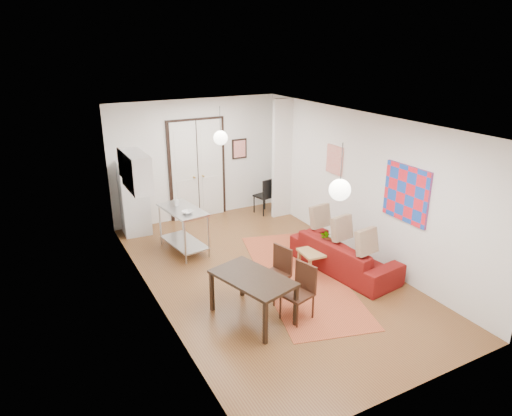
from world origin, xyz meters
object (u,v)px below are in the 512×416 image
dining_chair_far (294,287)px  dining_table (253,281)px  sofa (344,255)px  coffee_table (324,252)px  fridge (134,198)px  kitchen_counter (183,224)px  black_side_chair (263,192)px  dining_chair_near (272,268)px

dining_chair_far → dining_table: bearing=-129.3°
sofa → coffee_table: 0.39m
sofa → dining_chair_far: bearing=109.2°
fridge → kitchen_counter: bearing=-62.5°
kitchen_counter → black_side_chair: bearing=18.2°
sofa → dining_table: dining_table is taller
dining_table → coffee_table: bearing=22.7°
sofa → black_side_chair: bearing=-10.6°
kitchen_counter → dining_table: (0.11, -2.87, 0.04)m
coffee_table → fridge: (-2.72, 3.47, 0.47)m
fridge → black_side_chair: (3.20, -0.16, -0.29)m
coffee_table → kitchen_counter: size_ratio=0.76×
kitchen_counter → fridge: size_ratio=0.77×
sofa → coffee_table: sofa is taller
dining_chair_far → fridge: bearing=-179.2°
dining_table → dining_chair_near: (0.60, 0.44, -0.13)m
sofa → dining_chair_far: (-1.68, -0.87, 0.20)m
fridge → sofa: bearing=-47.3°
coffee_table → fridge: bearing=128.2°
sofa → coffee_table: size_ratio=2.25×
sofa → fridge: size_ratio=1.32×
sofa → dining_chair_near: 1.70m
sofa → kitchen_counter: kitchen_counter is taller
coffee_table → dining_chair_far: size_ratio=1.08×
dining_table → dining_chair_near: bearing=36.2°
dining_table → dining_chair_far: (0.60, -0.26, -0.13)m
dining_table → dining_chair_far: 0.67m
kitchen_counter → fridge: 1.57m
dining_table → fridge: bearing=100.0°
dining_chair_near → dining_chair_far: same height
sofa → kitchen_counter: (-2.40, 2.27, 0.28)m
dining_table → black_side_chair: (2.45, 4.13, -0.10)m
coffee_table → black_side_chair: (0.48, 3.31, 0.19)m
fridge → dining_chair_far: fridge is taller
black_side_chair → sofa: bearing=75.2°
coffee_table → kitchen_counter: bearing=135.4°
kitchen_counter → coffee_table: bearing=-52.6°
sofa → coffee_table: (-0.32, 0.22, 0.04)m
sofa → fridge: 4.80m
kitchen_counter → dining_chair_near: bearing=-81.7°
kitchen_counter → black_side_chair: kitchen_counter is taller
sofa → kitchen_counter: 3.31m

